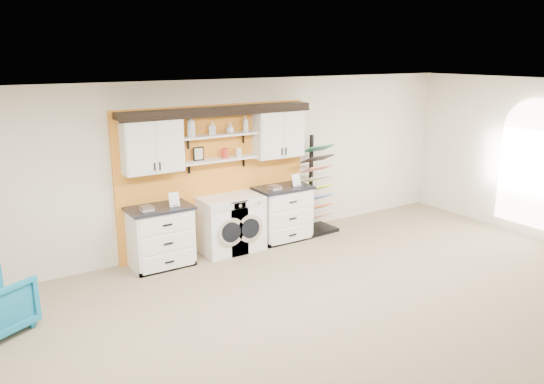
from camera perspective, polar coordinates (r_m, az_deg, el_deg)
floor at (r=6.27m, az=11.57°, el=-16.40°), size 10.00×10.00×0.00m
ceiling at (r=5.40m, az=13.11°, el=10.02°), size 10.00×10.00×0.00m
wall_back at (r=8.85m, az=-6.21°, el=2.87°), size 10.00×0.00×10.00m
accent_panel at (r=8.86m, az=-6.07°, el=1.56°), size 3.40×0.07×2.40m
upper_cabinet_left at (r=8.14m, az=-12.80°, el=4.98°), size 0.90×0.35×0.84m
upper_cabinet_right at (r=9.14m, az=0.67°, el=6.39°), size 0.90×0.35×0.84m
shelf_lower at (r=8.65m, az=-5.64°, el=3.48°), size 1.32×0.28×0.03m
shelf_upper at (r=8.58m, az=-5.71°, el=6.10°), size 1.32×0.28×0.03m
crown_molding at (r=8.54m, az=-5.81°, el=8.75°), size 3.30×0.41×0.13m
window_arched at (r=10.40m, az=25.99°, el=3.15°), size 0.06×1.10×2.25m
picture_frame at (r=8.52m, az=-7.91°, el=4.09°), size 0.18×0.02×0.22m
canister_red at (r=8.67m, az=-5.07°, el=4.17°), size 0.11×0.11×0.16m
canister_cream at (r=8.79m, az=-3.62°, el=4.28°), size 0.10×0.10×0.14m
base_cabinet_left at (r=8.35m, az=-11.88°, el=-4.70°), size 0.97×0.66×0.95m
base_cabinet_right at (r=9.33m, az=1.16°, el=-2.27°), size 0.98×0.66×0.96m
washer at (r=8.74m, az=-5.48°, el=-3.62°), size 0.66×0.71×0.93m
dryer at (r=8.90m, az=-3.48°, el=-3.24°), size 0.67×0.71×0.93m
sample_rack at (r=9.77m, az=4.79°, el=-1.08°), size 0.67×0.57×1.78m
soap_bottle_a at (r=8.35m, az=-8.71°, el=7.05°), size 0.14×0.14×0.34m
soap_bottle_b at (r=8.51m, az=-6.43°, el=6.86°), size 0.14×0.14×0.22m
soap_bottle_c at (r=8.66m, az=-4.55°, el=6.86°), size 0.13×0.13×0.16m
soap_bottle_d at (r=8.79m, az=-2.87°, el=7.32°), size 0.14×0.14×0.26m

